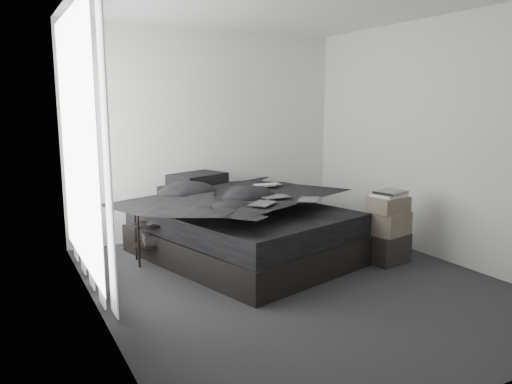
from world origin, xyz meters
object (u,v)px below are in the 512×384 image
laptop (267,179)px  side_stand (150,234)px  bed (243,244)px  box_lower (387,248)px

laptop → side_stand: bearing=177.0°
bed → side_stand: size_ratio=3.57×
bed → laptop: bearing=7.5°
laptop → bed: bearing=-154.5°
side_stand → laptop: bearing=-6.1°
bed → box_lower: size_ratio=5.35×
bed → box_lower: 1.56m
laptop → side_stand: 1.46m
bed → laptop: laptop is taller
laptop → side_stand: size_ratio=0.57×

